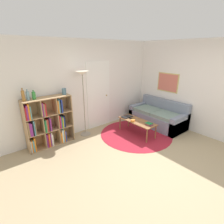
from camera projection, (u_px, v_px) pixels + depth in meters
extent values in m
plane|color=tan|center=(155.00, 165.00, 3.71)|extent=(14.00, 14.00, 0.00)
cube|color=silver|center=(90.00, 87.00, 5.07)|extent=(7.42, 0.05, 2.60)
cube|color=white|center=(99.00, 95.00, 5.31)|extent=(0.81, 0.02, 2.01)
sphere|color=tan|center=(107.00, 95.00, 5.48)|extent=(0.04, 0.04, 0.04)
cube|color=silver|center=(171.00, 84.00, 5.49)|extent=(0.05, 5.45, 2.60)
cube|color=tan|center=(168.00, 83.00, 5.54)|extent=(0.02, 0.74, 0.59)
cube|color=#C66656|center=(168.00, 83.00, 5.53)|extent=(0.01, 0.68, 0.53)
cylinder|color=maroon|center=(136.00, 134.00, 5.09)|extent=(2.05, 2.05, 0.01)
cube|color=tan|center=(25.00, 128.00, 4.01)|extent=(0.02, 0.34, 1.25)
cube|color=tan|center=(70.00, 117.00, 4.67)|extent=(0.02, 0.34, 1.25)
cube|color=tan|center=(46.00, 98.00, 4.13)|extent=(1.14, 0.34, 0.02)
cube|color=tan|center=(52.00, 144.00, 4.55)|extent=(1.14, 0.34, 0.02)
cube|color=tan|center=(47.00, 120.00, 4.46)|extent=(1.14, 0.02, 1.25)
cube|color=tan|center=(42.00, 124.00, 4.23)|extent=(0.02, 0.32, 1.21)
cube|color=tan|center=(56.00, 120.00, 4.45)|extent=(0.02, 0.32, 1.21)
cube|color=tan|center=(50.00, 129.00, 4.41)|extent=(1.10, 0.32, 0.02)
cube|color=tan|center=(48.00, 114.00, 4.27)|extent=(1.10, 0.32, 0.02)
cube|color=silver|center=(30.00, 145.00, 4.16)|extent=(0.02, 0.27, 0.30)
cube|color=orange|center=(31.00, 145.00, 4.16)|extent=(0.02, 0.23, 0.30)
cube|color=teal|center=(33.00, 145.00, 4.17)|extent=(0.03, 0.20, 0.29)
cube|color=orange|center=(34.00, 143.00, 4.20)|extent=(0.03, 0.26, 0.34)
cube|color=#7F287A|center=(46.00, 140.00, 4.37)|extent=(0.02, 0.25, 0.35)
cube|color=#B21E23|center=(47.00, 140.00, 4.39)|extent=(0.02, 0.25, 0.33)
cube|color=orange|center=(49.00, 139.00, 4.38)|extent=(0.02, 0.20, 0.36)
cube|color=#7F287A|center=(49.00, 139.00, 4.42)|extent=(0.02, 0.24, 0.34)
cube|color=silver|center=(51.00, 138.00, 4.43)|extent=(0.02, 0.24, 0.37)
cube|color=silver|center=(52.00, 139.00, 4.44)|extent=(0.02, 0.20, 0.31)
cube|color=orange|center=(61.00, 137.00, 4.58)|extent=(0.03, 0.20, 0.28)
cube|color=silver|center=(62.00, 135.00, 4.59)|extent=(0.03, 0.20, 0.34)
cube|color=teal|center=(62.00, 134.00, 4.63)|extent=(0.02, 0.26, 0.36)
cube|color=orange|center=(63.00, 135.00, 4.62)|extent=(0.02, 0.20, 0.35)
cube|color=navy|center=(64.00, 135.00, 4.67)|extent=(0.03, 0.27, 0.29)
cube|color=olive|center=(27.00, 128.00, 4.00)|extent=(0.03, 0.24, 0.36)
cube|color=#7F287A|center=(29.00, 129.00, 4.03)|extent=(0.03, 0.25, 0.33)
cube|color=#7F287A|center=(31.00, 129.00, 4.06)|extent=(0.03, 0.27, 0.31)
cube|color=black|center=(32.00, 128.00, 4.05)|extent=(0.02, 0.21, 0.35)
cube|color=teal|center=(34.00, 127.00, 4.06)|extent=(0.02, 0.19, 0.36)
cube|color=olive|center=(34.00, 127.00, 4.10)|extent=(0.02, 0.26, 0.36)
cube|color=#196B38|center=(44.00, 125.00, 4.24)|extent=(0.03, 0.26, 0.31)
cube|color=olive|center=(46.00, 125.00, 4.25)|extent=(0.02, 0.22, 0.31)
cube|color=#B21E23|center=(47.00, 125.00, 4.26)|extent=(0.02, 0.20, 0.32)
cube|color=black|center=(48.00, 124.00, 4.28)|extent=(0.03, 0.25, 0.33)
cube|color=#7F287A|center=(49.00, 124.00, 4.30)|extent=(0.03, 0.24, 0.33)
cube|color=#B21E23|center=(58.00, 121.00, 4.45)|extent=(0.02, 0.26, 0.34)
cube|color=#7F287A|center=(59.00, 122.00, 4.46)|extent=(0.02, 0.23, 0.30)
cube|color=#196B38|center=(61.00, 121.00, 4.47)|extent=(0.02, 0.21, 0.31)
cube|color=gold|center=(62.00, 122.00, 4.49)|extent=(0.02, 0.22, 0.27)
cube|color=navy|center=(62.00, 121.00, 4.52)|extent=(0.02, 0.25, 0.29)
cube|color=black|center=(64.00, 121.00, 4.51)|extent=(0.02, 0.20, 0.31)
cube|color=#B21E23|center=(25.00, 113.00, 3.87)|extent=(0.03, 0.24, 0.31)
cube|color=#7F287A|center=(26.00, 112.00, 3.87)|extent=(0.03, 0.20, 0.34)
cube|color=orange|center=(28.00, 111.00, 3.89)|extent=(0.03, 0.20, 0.36)
cube|color=teal|center=(29.00, 112.00, 3.94)|extent=(0.02, 0.26, 0.31)
cube|color=#7F287A|center=(42.00, 109.00, 4.08)|extent=(0.02, 0.23, 0.33)
cube|color=olive|center=(43.00, 110.00, 4.09)|extent=(0.03, 0.19, 0.31)
cube|color=#B21E23|center=(44.00, 109.00, 4.14)|extent=(0.03, 0.27, 0.30)
cube|color=orange|center=(57.00, 106.00, 4.31)|extent=(0.02, 0.22, 0.32)
cube|color=teal|center=(58.00, 106.00, 4.31)|extent=(0.02, 0.22, 0.35)
cube|color=black|center=(59.00, 107.00, 4.35)|extent=(0.02, 0.22, 0.27)
cube|color=navy|center=(60.00, 106.00, 4.36)|extent=(0.03, 0.22, 0.33)
cylinder|color=gray|center=(86.00, 134.00, 5.08)|extent=(0.29, 0.29, 0.01)
cylinder|color=gray|center=(84.00, 105.00, 4.78)|extent=(0.02, 0.02, 1.70)
cone|color=white|center=(82.00, 73.00, 4.49)|extent=(0.33, 0.33, 0.10)
cube|color=gray|center=(157.00, 119.00, 5.64)|extent=(0.85, 1.74, 0.40)
cube|color=gray|center=(164.00, 111.00, 5.77)|extent=(0.16, 1.74, 0.80)
cube|color=gray|center=(180.00, 125.00, 5.04)|extent=(0.85, 0.16, 0.54)
cube|color=gray|center=(139.00, 111.00, 6.19)|extent=(0.85, 0.16, 0.54)
cube|color=gray|center=(166.00, 115.00, 5.24)|extent=(0.65, 0.69, 0.10)
cube|color=gray|center=(147.00, 110.00, 5.76)|extent=(0.65, 0.69, 0.10)
cube|color=brown|center=(137.00, 121.00, 4.97)|extent=(0.44, 1.13, 0.02)
cylinder|color=brown|center=(147.00, 136.00, 4.55)|extent=(0.04, 0.04, 0.39)
cylinder|color=brown|center=(120.00, 124.00, 5.32)|extent=(0.04, 0.04, 0.39)
cylinder|color=brown|center=(156.00, 132.00, 4.77)|extent=(0.04, 0.04, 0.39)
cylinder|color=brown|center=(129.00, 121.00, 5.54)|extent=(0.04, 0.04, 0.39)
cube|color=black|center=(127.00, 117.00, 5.24)|extent=(0.32, 0.22, 0.02)
cylinder|color=orange|center=(133.00, 121.00, 4.90)|extent=(0.12, 0.12, 0.05)
cube|color=#7F287A|center=(149.00, 124.00, 4.69)|extent=(0.14, 0.17, 0.02)
cube|color=olive|center=(149.00, 124.00, 4.68)|extent=(0.14, 0.17, 0.02)
cube|color=#196B38|center=(149.00, 123.00, 4.68)|extent=(0.14, 0.17, 0.01)
cube|color=black|center=(132.00, 119.00, 5.08)|extent=(0.08, 0.15, 0.02)
cylinder|color=olive|center=(23.00, 96.00, 3.79)|extent=(0.07, 0.07, 0.23)
cylinder|color=olive|center=(22.00, 89.00, 3.74)|extent=(0.03, 0.03, 0.06)
cylinder|color=#6B93A3|center=(28.00, 96.00, 3.88)|extent=(0.07, 0.07, 0.19)
cylinder|color=#6B93A3|center=(27.00, 91.00, 3.83)|extent=(0.03, 0.03, 0.05)
cylinder|color=#2D8438|center=(34.00, 96.00, 3.95)|extent=(0.08, 0.08, 0.17)
cylinder|color=#2D8438|center=(33.00, 91.00, 3.91)|extent=(0.03, 0.03, 0.04)
cylinder|color=slate|center=(64.00, 91.00, 4.38)|extent=(0.10, 0.10, 0.16)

